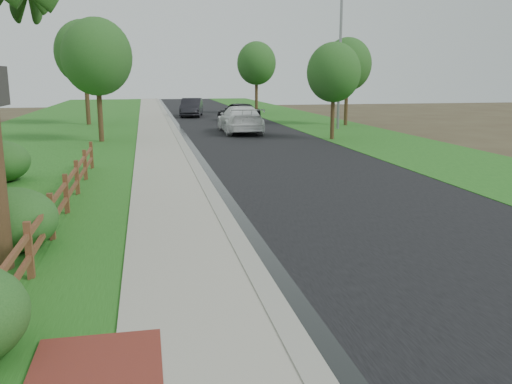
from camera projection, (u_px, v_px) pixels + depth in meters
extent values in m
plane|color=#3E3221|center=(260.00, 333.00, 7.75)|extent=(120.00, 120.00, 0.00)
cube|color=black|center=(225.00, 123.00, 42.17)|extent=(8.00, 90.00, 0.02)
cube|color=gray|center=(171.00, 123.00, 41.34)|extent=(0.40, 90.00, 0.12)
cube|color=black|center=(175.00, 123.00, 41.42)|extent=(0.50, 90.00, 0.00)
cube|color=#A19E8C|center=(153.00, 123.00, 41.09)|extent=(2.20, 90.00, 0.10)
cube|color=#1D5017|center=(128.00, 124.00, 40.73)|extent=(1.60, 90.00, 0.06)
cube|color=#1D5017|center=(55.00, 126.00, 39.71)|extent=(9.00, 90.00, 0.04)
cube|color=#1D5017|center=(310.00, 121.00, 43.52)|extent=(6.00, 90.00, 0.04)
cube|color=#552F1C|center=(29.00, 252.00, 9.61)|extent=(0.12, 0.12, 1.10)
cube|color=#552F1C|center=(51.00, 218.00, 11.91)|extent=(0.12, 0.12, 1.10)
cube|color=#552F1C|center=(66.00, 195.00, 14.21)|extent=(0.12, 0.12, 1.10)
cube|color=#552F1C|center=(77.00, 178.00, 16.51)|extent=(0.12, 0.12, 1.10)
cube|color=#552F1C|center=(85.00, 166.00, 18.81)|extent=(0.12, 0.12, 1.10)
cube|color=#552F1C|center=(91.00, 156.00, 21.11)|extent=(0.12, 0.12, 1.10)
cube|color=#552F1C|center=(14.00, 282.00, 8.49)|extent=(0.08, 2.35, 0.10)
cube|color=#552F1C|center=(12.00, 257.00, 8.40)|extent=(0.08, 2.35, 0.10)
cube|color=#552F1C|center=(42.00, 238.00, 10.79)|extent=(0.08, 2.35, 0.10)
cube|color=#552F1C|center=(40.00, 218.00, 10.70)|extent=(0.08, 2.35, 0.10)
cube|color=#552F1C|center=(60.00, 209.00, 13.08)|extent=(0.08, 2.35, 0.10)
cube|color=#552F1C|center=(58.00, 193.00, 13.00)|extent=(0.08, 2.35, 0.10)
cube|color=#552F1C|center=(72.00, 189.00, 15.38)|extent=(0.08, 2.35, 0.10)
cube|color=#552F1C|center=(71.00, 175.00, 15.30)|extent=(0.08, 2.35, 0.10)
cube|color=#552F1C|center=(82.00, 174.00, 17.68)|extent=(0.08, 2.35, 0.10)
cube|color=#552F1C|center=(81.00, 162.00, 17.60)|extent=(0.08, 2.35, 0.10)
cube|color=#552F1C|center=(89.00, 163.00, 19.98)|extent=(0.08, 2.35, 0.10)
cube|color=#552F1C|center=(88.00, 152.00, 19.90)|extent=(0.08, 2.35, 0.10)
imported|color=white|center=(240.00, 119.00, 34.62)|extent=(2.49, 5.95, 1.72)
imported|color=black|center=(238.00, 112.00, 43.26)|extent=(3.29, 4.88, 1.54)
imported|color=black|center=(192.00, 107.00, 48.39)|extent=(2.53, 5.13, 1.62)
cylinder|color=gray|center=(340.00, 61.00, 36.21)|extent=(0.18, 0.18, 9.09)
ellipsoid|color=#1F4F1C|center=(10.00, 220.00, 11.23)|extent=(2.26, 2.26, 1.35)
cylinder|color=#382B17|center=(100.00, 105.00, 29.59)|extent=(0.28, 0.28, 4.03)
ellipsoid|color=#1F4F1C|center=(97.00, 57.00, 29.04)|extent=(3.77, 3.77, 4.14)
cylinder|color=#382B17|center=(333.00, 111.00, 30.79)|extent=(0.23, 0.23, 3.32)
ellipsoid|color=#1F4F1C|center=(334.00, 72.00, 30.34)|extent=(3.03, 3.03, 3.34)
cylinder|color=#382B17|center=(87.00, 94.00, 39.91)|extent=(0.32, 0.32, 4.60)
ellipsoid|color=#1F4F1C|center=(84.00, 52.00, 39.28)|extent=(4.25, 4.25, 4.68)
cylinder|color=#382B17|center=(346.00, 99.00, 39.58)|extent=(0.26, 0.26, 3.85)
ellipsoid|color=#1F4F1C|center=(347.00, 64.00, 39.06)|extent=(3.48, 3.48, 3.83)
cylinder|color=#382B17|center=(256.00, 92.00, 51.49)|extent=(0.28, 0.28, 4.15)
ellipsoid|color=#1F4F1C|center=(256.00, 63.00, 50.93)|extent=(3.67, 3.67, 4.04)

